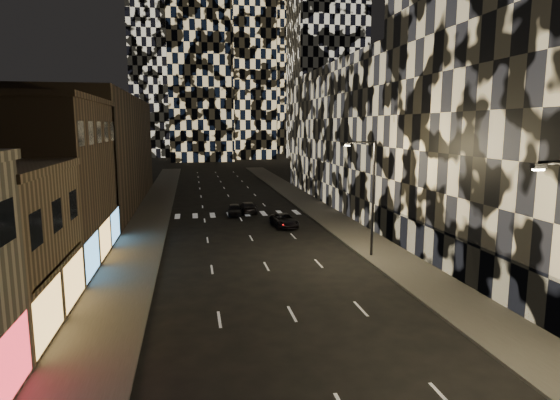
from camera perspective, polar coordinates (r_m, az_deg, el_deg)
name	(u,v)px	position (r m, az deg, el deg)	size (l,w,h in m)	color
sidewalk_left	(150,217)	(55.14, -15.52, -1.97)	(4.00, 120.00, 0.15)	#47443F
sidewalk_right	(320,211)	(57.00, 4.94, -1.32)	(4.00, 120.00, 0.15)	#47443F
curb_left	(169,216)	(55.00, -13.34, -1.91)	(0.20, 120.00, 0.15)	#4C4C47
curb_right	(304,211)	(56.48, 2.89, -1.39)	(0.20, 120.00, 0.15)	#4C4C47
retail_brown	(32,184)	(39.52, -28.01, 1.75)	(10.00, 15.00, 12.00)	brown
retail_filler_left	(99,151)	(65.13, -21.24, 5.54)	(10.00, 40.00, 14.00)	brown
midrise_base	(453,255)	(34.57, 20.29, -6.26)	(0.60, 25.00, 3.00)	#383838
midrise_filler_right	(378,135)	(66.00, 11.85, 7.73)	(16.00, 40.00, 18.00)	#232326
streetlight_far	(370,190)	(36.92, 10.96, 1.19)	(2.55, 0.25, 9.00)	black
car_dark_midlane	(234,210)	(54.42, -5.58, -1.19)	(1.57, 3.91, 1.33)	black
car_dark_oncoming	(248,207)	(55.86, -3.98, -0.90)	(1.86, 4.58, 1.33)	black
car_dark_rightlane	(284,220)	(48.14, 0.54, -2.50)	(2.18, 4.73, 1.31)	black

